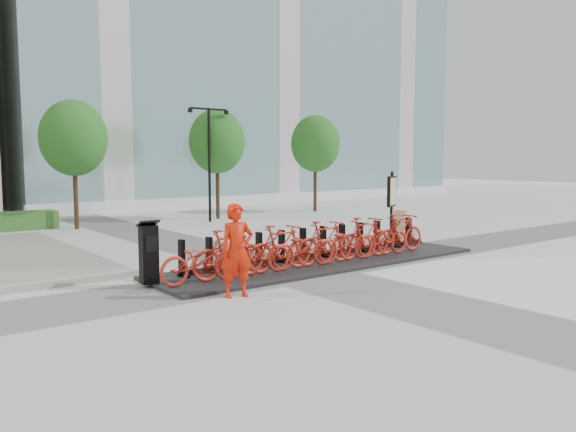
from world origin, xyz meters
TOP-DOWN VIEW (x-y plane):
  - ground at (0.00, 0.00)m, footprint 120.00×120.00m
  - glass_building at (14.00, 26.00)m, footprint 32.00×16.00m
  - tree_1 at (-1.50, 12.00)m, footprint 2.60×2.60m
  - tree_2 at (5.00, 12.00)m, footprint 2.60×2.60m
  - tree_3 at (11.00, 12.00)m, footprint 2.60×2.60m
  - streetlamp at (4.00, 11.00)m, footprint 2.00×0.20m
  - dock_pad at (1.30, 0.30)m, footprint 9.60×2.40m
  - dock_rail_posts at (1.36, 0.77)m, footprint 8.02×0.50m
  - bike_0 at (-2.60, -0.05)m, footprint 1.94×0.68m
  - bike_1 at (-1.88, -0.05)m, footprint 1.88×0.53m
  - bike_2 at (-1.16, -0.05)m, footprint 1.94×0.68m
  - bike_3 at (-0.44, -0.05)m, footprint 1.88×0.53m
  - bike_4 at (0.28, -0.05)m, footprint 1.94×0.68m
  - bike_5 at (1.00, -0.05)m, footprint 1.88×0.53m
  - bike_6 at (1.72, -0.05)m, footprint 1.94×0.68m
  - bike_7 at (2.44, -0.05)m, footprint 1.88×0.53m
  - bike_8 at (3.16, -0.05)m, footprint 1.94×0.68m
  - bike_9 at (3.88, -0.05)m, footprint 1.88×0.53m
  - kiosk at (-3.51, 0.61)m, footprint 0.46×0.39m
  - worker_red at (-2.47, -1.29)m, footprint 0.77×0.59m
  - construction_barrel at (6.23, 1.97)m, footprint 0.60×0.60m
  - map_sign at (6.42, 2.54)m, footprint 0.74×0.42m

SIDE VIEW (x-z plane):
  - ground at x=0.00m, z-range 0.00..0.00m
  - dock_pad at x=1.30m, z-range 0.00..0.08m
  - dock_rail_posts at x=1.36m, z-range 0.08..0.93m
  - construction_barrel at x=6.23m, z-range 0.00..1.05m
  - bike_0 at x=-2.60m, z-range 0.08..1.10m
  - bike_2 at x=-1.16m, z-range 0.08..1.10m
  - bike_4 at x=0.28m, z-range 0.08..1.10m
  - bike_6 at x=1.72m, z-range 0.08..1.10m
  - bike_8 at x=3.16m, z-range 0.08..1.10m
  - bike_1 at x=-1.88m, z-range 0.08..1.21m
  - bike_3 at x=-0.44m, z-range 0.08..1.21m
  - bike_5 at x=1.00m, z-range 0.08..1.21m
  - bike_7 at x=2.44m, z-range 0.08..1.21m
  - bike_9 at x=3.88m, z-range 0.08..1.21m
  - kiosk at x=-3.51m, z-range 0.05..1.45m
  - worker_red at x=-2.47m, z-range 0.00..1.89m
  - map_sign at x=6.42m, z-range 0.38..2.72m
  - streetlamp at x=4.00m, z-range 0.63..5.63m
  - tree_1 at x=-1.50m, z-range 1.04..6.14m
  - tree_2 at x=5.00m, z-range 1.04..6.14m
  - tree_3 at x=11.00m, z-range 1.04..6.14m
  - glass_building at x=14.00m, z-range 0.00..24.00m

